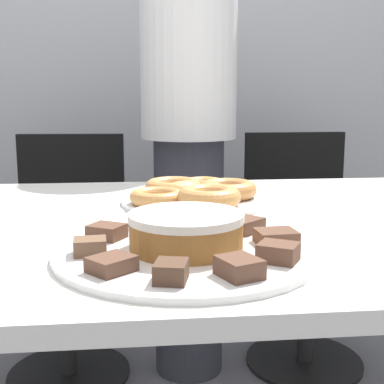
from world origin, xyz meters
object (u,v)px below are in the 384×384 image
office_chair_right (303,257)px  frosted_cake (186,231)px  person_standing (189,124)px  office_chair_left (68,264)px  plate_cake (186,252)px  plate_donuts (196,200)px

office_chair_right → frosted_cake: bearing=-116.6°
person_standing → office_chair_left: bearing=173.8°
office_chair_left → office_chair_right: 0.88m
person_standing → office_chair_right: 0.67m
office_chair_left → plate_cake: office_chair_left is taller
person_standing → frosted_cake: (-0.11, -1.09, -0.10)m
plate_cake → office_chair_right: bearing=64.1°
office_chair_left → office_chair_right: (0.88, 0.00, 0.00)m
plate_cake → plate_donuts: same height
person_standing → frosted_cake: size_ratio=10.03×
plate_cake → person_standing: bearing=84.2°
office_chair_right → plate_cake: bearing=-116.6°
person_standing → office_chair_right: size_ratio=1.98×
office_chair_left → frosted_cake: 1.25m
frosted_cake → office_chair_right: bearing=64.1°
person_standing → plate_cake: (-0.11, -1.09, -0.13)m
office_chair_left → frosted_cake: size_ratio=5.06×
person_standing → office_chair_right: (0.44, 0.05, -0.51)m
plate_donuts → frosted_cake: 0.39m
office_chair_right → plate_donuts: size_ratio=2.63×
office_chair_right → plate_donuts: 0.97m
person_standing → office_chair_right: person_standing is taller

